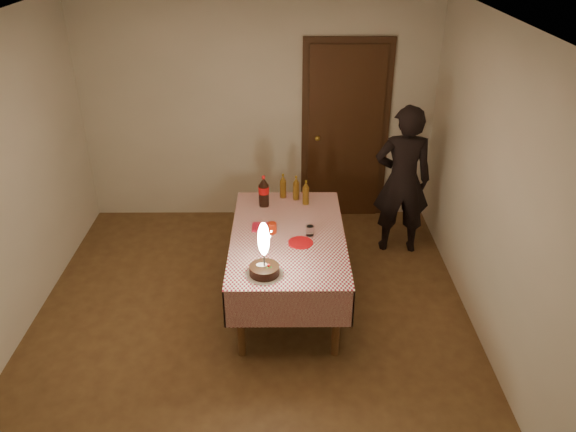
% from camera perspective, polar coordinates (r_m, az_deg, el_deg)
% --- Properties ---
extents(ground, '(4.00, 4.50, 0.01)m').
position_cam_1_polar(ground, '(5.11, -3.76, -11.59)').
color(ground, brown).
rests_on(ground, ground).
extents(room_shell, '(4.04, 4.54, 2.62)m').
position_cam_1_polar(room_shell, '(4.31, -3.95, 6.17)').
color(room_shell, beige).
rests_on(room_shell, ground).
extents(dining_table, '(1.02, 1.72, 0.73)m').
position_cam_1_polar(dining_table, '(5.09, -0.00, -2.84)').
color(dining_table, brown).
rests_on(dining_table, ground).
extents(birthday_cake, '(0.30, 0.30, 0.47)m').
position_cam_1_polar(birthday_cake, '(4.44, -2.44, -4.49)').
color(birthday_cake, white).
rests_on(birthday_cake, dining_table).
extents(red_plate, '(0.22, 0.22, 0.01)m').
position_cam_1_polar(red_plate, '(4.91, 1.29, -2.72)').
color(red_plate, red).
rests_on(red_plate, dining_table).
extents(red_cup, '(0.08, 0.08, 0.10)m').
position_cam_1_polar(red_cup, '(5.05, -1.61, -1.22)').
color(red_cup, '#B1240C').
rests_on(red_cup, dining_table).
extents(clear_cup, '(0.07, 0.07, 0.09)m').
position_cam_1_polar(clear_cup, '(5.02, 2.24, -1.49)').
color(clear_cup, silver).
rests_on(clear_cup, dining_table).
extents(napkin_stack, '(0.15, 0.15, 0.02)m').
position_cam_1_polar(napkin_stack, '(5.15, -2.83, -1.12)').
color(napkin_stack, '#B5142A').
rests_on(napkin_stack, dining_table).
extents(cola_bottle, '(0.10, 0.10, 0.32)m').
position_cam_1_polar(cola_bottle, '(5.47, -2.48, 2.50)').
color(cola_bottle, black).
rests_on(cola_bottle, dining_table).
extents(amber_bottle_left, '(0.06, 0.06, 0.25)m').
position_cam_1_polar(amber_bottle_left, '(5.65, -0.51, 3.02)').
color(amber_bottle_left, brown).
rests_on(amber_bottle_left, dining_table).
extents(amber_bottle_right, '(0.06, 0.06, 0.25)m').
position_cam_1_polar(amber_bottle_right, '(5.52, 1.82, 2.33)').
color(amber_bottle_right, brown).
rests_on(amber_bottle_right, dining_table).
extents(amber_bottle_mid, '(0.06, 0.06, 0.25)m').
position_cam_1_polar(amber_bottle_mid, '(5.61, 0.83, 2.81)').
color(amber_bottle_mid, brown).
rests_on(amber_bottle_mid, dining_table).
extents(photographer, '(0.61, 0.46, 1.63)m').
position_cam_1_polar(photographer, '(5.99, 11.54, 3.56)').
color(photographer, black).
rests_on(photographer, ground).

